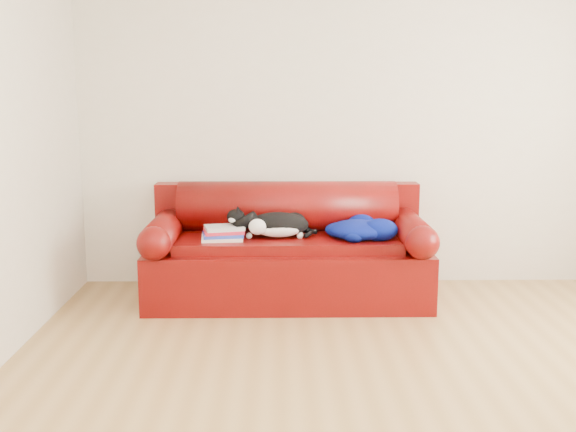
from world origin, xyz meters
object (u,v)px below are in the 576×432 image
sofa_base (288,269)px  book_stack (223,233)px  blanket (360,229)px  cat (278,226)px

sofa_base → book_stack: (-0.48, -0.13, 0.31)m
sofa_base → blanket: size_ratio=3.96×
sofa_base → blanket: blanket is taller
cat → blanket: 0.61m
sofa_base → cat: 0.37m
book_stack → cat: cat is taller
cat → book_stack: bearing=164.5°
book_stack → cat: 0.41m
book_stack → cat: (0.40, 0.06, 0.04)m
sofa_base → cat: cat is taller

